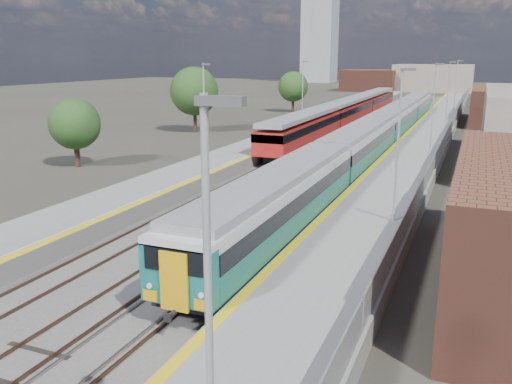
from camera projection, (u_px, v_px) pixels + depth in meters
The scene contains 11 objects.
ground at pixel (368, 148), 54.91m from camera, with size 320.00×320.00×0.00m, color #47443A.
ballast_bed at pixel (351, 143), 57.97m from camera, with size 10.50×155.00×0.06m, color #565451.
tracks at pixel (360, 140), 59.24m from camera, with size 8.96×160.00×0.17m.
platform_right at pixel (425, 142), 55.08m from camera, with size 4.70×155.00×8.52m.
platform_left at pixel (291, 135), 60.35m from camera, with size 4.30×155.00×8.52m.
buildings at pixel (366, 50), 138.51m from camera, with size 72.00×185.50×40.00m.
green_train at pixel (381, 130), 51.99m from camera, with size 2.77×77.05×3.04m.
red_train at pixel (348, 112), 69.57m from camera, with size 2.85×57.71×3.59m.
tree_a at pixel (75, 124), 44.68m from camera, with size 4.23×4.23×5.73m.
tree_b at pixel (194, 91), 65.18m from camera, with size 5.81×5.81×7.87m.
tree_c at pixel (293, 87), 89.22m from camera, with size 4.93×4.93×6.68m.
Camera 1 is at (10.07, -4.61, 8.99)m, focal length 38.00 mm.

